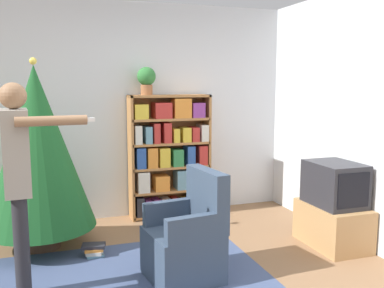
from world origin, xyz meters
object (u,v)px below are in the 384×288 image
object	(u,v)px
bookshelf	(170,156)
christmas_tree	(37,148)
armchair	(187,241)
standing_person	(19,175)
potted_plant	(146,79)
television	(335,184)

from	to	relation	value
bookshelf	christmas_tree	xyz separation A→B (m)	(-1.51, -0.61, 0.25)
armchair	standing_person	world-z (taller)	standing_person
potted_plant	bookshelf	bearing A→B (deg)	-1.87
christmas_tree	television	bearing A→B (deg)	-17.70
bookshelf	standing_person	distance (m)	2.35
armchair	potted_plant	bearing A→B (deg)	170.44
television	christmas_tree	xyz separation A→B (m)	(-2.79, 0.89, 0.37)
potted_plant	armchair	bearing A→B (deg)	-91.97
christmas_tree	armchair	bearing A→B (deg)	-43.26
bookshelf	potted_plant	bearing A→B (deg)	178.13
christmas_tree	potted_plant	distance (m)	1.54
bookshelf	standing_person	size ratio (longest dim) A/B	0.91
bookshelf	armchair	size ratio (longest dim) A/B	1.63
bookshelf	television	size ratio (longest dim) A/B	2.63
christmas_tree	standing_person	world-z (taller)	christmas_tree
standing_person	bookshelf	bearing A→B (deg)	132.45
standing_person	potted_plant	xyz separation A→B (m)	(1.34, 1.70, 0.71)
television	standing_person	world-z (taller)	standing_person
bookshelf	armchair	bearing A→B (deg)	-100.99
armchair	christmas_tree	bearing A→B (deg)	-140.85
christmas_tree	armchair	xyz separation A→B (m)	(1.17, -1.11, -0.69)
christmas_tree	potted_plant	world-z (taller)	christmas_tree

